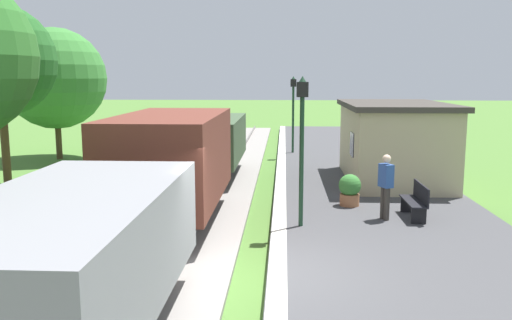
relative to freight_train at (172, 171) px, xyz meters
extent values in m
plane|color=#47702D|center=(2.40, -3.77, -1.51)|extent=(160.00, 160.00, 0.00)
cube|color=#424244|center=(5.60, -3.77, -1.38)|extent=(6.00, 60.00, 0.25)
cube|color=silver|center=(2.80, -3.77, -1.25)|extent=(0.36, 60.00, 0.01)
cube|color=gray|center=(0.00, -3.77, -1.45)|extent=(3.80, 60.00, 0.12)
cube|color=slate|center=(0.72, -3.77, -1.32)|extent=(0.07, 60.00, 0.14)
cube|color=slate|center=(-0.72, -3.77, -1.32)|extent=(0.07, 60.00, 0.14)
cube|color=gray|center=(0.00, -6.60, 0.07)|extent=(2.50, 5.60, 1.60)
cube|color=black|center=(0.00, -6.60, -0.58)|extent=(2.10, 5.15, 0.50)
cylinder|color=black|center=(0.00, -4.81, -0.83)|extent=(1.56, 0.84, 0.84)
cylinder|color=black|center=(0.00, -3.65, -0.58)|extent=(0.20, 0.30, 0.20)
cube|color=brown|center=(0.00, 0.00, 0.37)|extent=(2.50, 5.60, 2.20)
cube|color=black|center=(0.00, 0.00, -0.58)|extent=(2.10, 5.15, 0.50)
cylinder|color=black|center=(0.00, 1.79, -0.83)|extent=(1.56, 0.84, 0.84)
cylinder|color=black|center=(0.00, -1.79, -0.83)|extent=(1.56, 0.84, 0.84)
cylinder|color=black|center=(0.00, 2.95, -0.58)|extent=(0.20, 0.30, 0.20)
cylinder|color=black|center=(0.00, -2.95, -0.58)|extent=(0.20, 0.30, 0.20)
cube|color=#384C33|center=(0.00, 6.60, 0.07)|extent=(2.50, 5.60, 1.60)
cube|color=black|center=(0.00, 6.60, -0.58)|extent=(2.10, 5.15, 0.50)
cylinder|color=black|center=(0.00, 8.39, -0.83)|extent=(1.56, 0.84, 0.84)
cylinder|color=black|center=(0.00, 4.81, -0.83)|extent=(1.56, 0.84, 0.84)
cylinder|color=black|center=(0.00, 9.55, -0.58)|extent=(0.20, 0.30, 0.20)
cylinder|color=black|center=(0.00, 3.65, -0.58)|extent=(0.20, 0.30, 0.20)
cube|color=tan|center=(6.80, 5.54, 0.04)|extent=(3.20, 5.50, 2.60)
cube|color=#3D3833|center=(6.80, 5.54, 1.43)|extent=(3.50, 5.80, 0.18)
cube|color=black|center=(5.19, 4.44, 0.17)|extent=(0.03, 0.90, 0.80)
cube|color=black|center=(6.31, 0.38, -0.82)|extent=(0.42, 1.50, 0.04)
cube|color=black|center=(6.50, 0.38, -0.57)|extent=(0.04, 1.50, 0.45)
cube|color=black|center=(6.31, -0.22, -1.05)|extent=(0.38, 0.06, 0.42)
cube|color=black|center=(6.31, 0.98, -1.05)|extent=(0.38, 0.06, 0.42)
cube|color=black|center=(6.31, 9.70, -0.82)|extent=(0.42, 1.50, 0.04)
cube|color=black|center=(6.50, 9.70, -0.57)|extent=(0.04, 1.50, 0.45)
cube|color=black|center=(6.31, 9.10, -1.05)|extent=(0.38, 0.06, 0.42)
cube|color=black|center=(6.31, 10.30, -1.05)|extent=(0.38, 0.06, 0.42)
cylinder|color=#38332D|center=(5.57, 0.10, -0.83)|extent=(0.15, 0.15, 0.86)
cylinder|color=#38332D|center=(5.51, 0.25, -0.83)|extent=(0.15, 0.15, 0.86)
cube|color=#2D5199|center=(5.54, 0.18, -0.10)|extent=(0.37, 0.44, 0.60)
sphere|color=beige|center=(5.54, 0.18, 0.34)|extent=(0.22, 0.22, 0.22)
cylinder|color=#9E6642|center=(4.81, 1.64, -1.09)|extent=(0.56, 0.56, 0.34)
sphere|color=#387A33|center=(4.81, 1.64, -0.66)|extent=(0.64, 0.64, 0.64)
cylinder|color=#193823|center=(3.33, -0.55, 0.34)|extent=(0.11, 0.11, 3.20)
cube|color=black|center=(3.33, -0.55, 2.12)|extent=(0.28, 0.28, 0.36)
sphere|color=#F2E5BF|center=(3.33, -0.55, 2.12)|extent=(0.20, 0.20, 0.20)
cone|color=#193823|center=(3.33, -0.55, 2.36)|extent=(0.20, 0.20, 0.16)
cylinder|color=#193823|center=(3.33, 12.39, 0.34)|extent=(0.11, 0.11, 3.20)
cube|color=black|center=(3.33, 12.39, 2.12)|extent=(0.28, 0.28, 0.36)
sphere|color=#F2E5BF|center=(3.33, 12.39, 2.12)|extent=(0.20, 0.20, 0.20)
cone|color=#193823|center=(3.33, 12.39, 2.36)|extent=(0.20, 0.20, 0.16)
cylinder|color=#4C3823|center=(-6.88, 4.56, 0.01)|extent=(0.28, 0.28, 3.03)
cylinder|color=#4C3823|center=(-7.91, 11.33, -0.48)|extent=(0.28, 0.28, 2.06)
sphere|color=#387A33|center=(-7.91, 11.33, 2.34)|extent=(4.75, 4.75, 4.75)
camera|label=1|loc=(2.90, -13.41, 2.43)|focal=37.21mm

